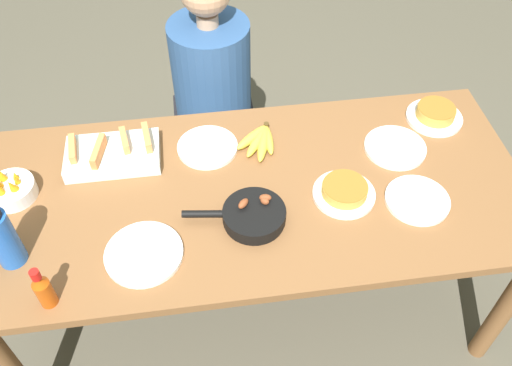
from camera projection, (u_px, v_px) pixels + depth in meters
name	position (u px, v px, depth m)	size (l,w,h in m)	color
ground_plane	(256.00, 300.00, 2.43)	(14.00, 14.00, 0.00)	#565142
dining_table	(256.00, 206.00, 1.94)	(1.89, 0.85, 0.76)	brown
banana_bunch	(260.00, 140.00, 2.01)	(0.16, 0.21, 0.04)	gold
melon_tray	(113.00, 154.00, 1.94)	(0.33, 0.20, 0.09)	silver
skillet	(253.00, 215.00, 1.76)	(0.34, 0.21, 0.08)	black
frittata_plate_center	(435.00, 114.00, 2.09)	(0.22, 0.22, 0.06)	white
frittata_plate_side	(344.00, 191.00, 1.83)	(0.21, 0.21, 0.05)	white
empty_plate_near_front	(417.00, 200.00, 1.82)	(0.22, 0.22, 0.02)	white
empty_plate_far_left	(144.00, 254.00, 1.68)	(0.24, 0.24, 0.02)	white
empty_plate_far_right	(395.00, 148.00, 1.99)	(0.23, 0.23, 0.02)	white
empty_plate_mid_edge	(208.00, 147.00, 1.99)	(0.22, 0.22, 0.02)	white
fruit_bowl_mango	(10.00, 189.00, 1.82)	(0.16, 0.16, 0.11)	white
water_bottle	(2.00, 237.00, 1.59)	(0.08, 0.08, 0.24)	blue
hot_sauce_bottle	(43.00, 289.00, 1.52)	(0.05, 0.05, 0.16)	#C64C0F
person_figure	(214.00, 114.00, 2.52)	(0.38, 0.38, 1.22)	black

